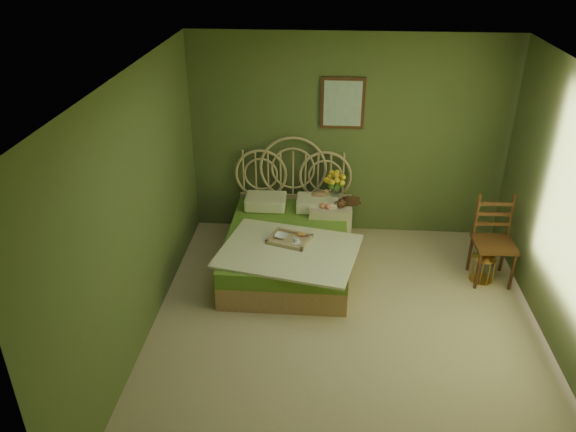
# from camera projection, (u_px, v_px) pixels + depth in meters

# --- Properties ---
(floor) EXTENTS (4.50, 4.50, 0.00)m
(floor) POSITION_uv_depth(u_px,v_px,m) (346.00, 334.00, 5.69)
(floor) COLOR tan
(floor) RESTS_ON ground
(ceiling) EXTENTS (4.50, 4.50, 0.00)m
(ceiling) POSITION_uv_depth(u_px,v_px,m) (361.00, 79.00, 4.48)
(ceiling) COLOR silver
(ceiling) RESTS_ON wall_back
(wall_back) EXTENTS (4.00, 0.00, 4.00)m
(wall_back) POSITION_uv_depth(u_px,v_px,m) (348.00, 138.00, 7.07)
(wall_back) COLOR #515B2F
(wall_back) RESTS_ON floor
(wall_left) EXTENTS (0.00, 4.50, 4.50)m
(wall_left) POSITION_uv_depth(u_px,v_px,m) (137.00, 214.00, 5.22)
(wall_left) COLOR #515B2F
(wall_left) RESTS_ON floor
(wall_art) EXTENTS (0.54, 0.04, 0.64)m
(wall_art) POSITION_uv_depth(u_px,v_px,m) (343.00, 103.00, 6.85)
(wall_art) COLOR #39210F
(wall_art) RESTS_ON wall_back
(bed) EXTENTS (1.67, 2.11, 1.31)m
(bed) POSITION_uv_depth(u_px,v_px,m) (288.00, 244.00, 6.73)
(bed) COLOR tan
(bed) RESTS_ON floor
(nightstand) EXTENTS (0.53, 0.53, 1.01)m
(nightstand) POSITION_uv_depth(u_px,v_px,m) (331.00, 218.00, 7.17)
(nightstand) COLOR beige
(nightstand) RESTS_ON floor
(chair) EXTENTS (0.45, 0.45, 1.01)m
(chair) POSITION_uv_depth(u_px,v_px,m) (494.00, 234.00, 6.39)
(chair) COLOR #39210F
(chair) RESTS_ON floor
(birdcage) EXTENTS (0.27, 0.27, 0.41)m
(birdcage) POSITION_uv_depth(u_px,v_px,m) (483.00, 265.00, 6.47)
(birdcage) COLOR gold
(birdcage) RESTS_ON floor
(book_lower) EXTENTS (0.24, 0.28, 0.02)m
(book_lower) POSITION_uv_depth(u_px,v_px,m) (345.00, 202.00, 7.06)
(book_lower) COLOR #381E0F
(book_lower) RESTS_ON nightstand
(book_upper) EXTENTS (0.22, 0.27, 0.02)m
(book_upper) POSITION_uv_depth(u_px,v_px,m) (345.00, 200.00, 7.05)
(book_upper) COLOR #472819
(book_upper) RESTS_ON nightstand
(cereal_bowl) EXTENTS (0.18, 0.18, 0.04)m
(cereal_bowl) POSITION_uv_depth(u_px,v_px,m) (281.00, 236.00, 6.42)
(cereal_bowl) COLOR white
(cereal_bowl) RESTS_ON bed
(coffee_cup) EXTENTS (0.09, 0.09, 0.07)m
(coffee_cup) POSITION_uv_depth(u_px,v_px,m) (296.00, 240.00, 6.30)
(coffee_cup) COLOR white
(coffee_cup) RESTS_ON bed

